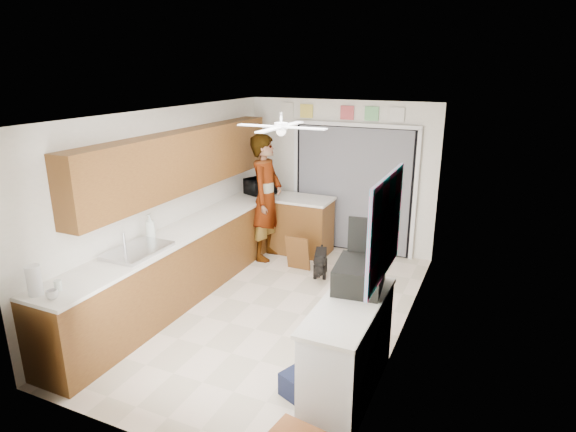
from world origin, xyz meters
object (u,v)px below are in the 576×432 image
(microwave, at_px, (260,186))
(paper_towel_roll, at_px, (34,280))
(cup, at_px, (52,295))
(man, at_px, (266,198))
(suitcase, at_px, (359,275))
(dog, at_px, (320,262))
(soap_bottle, at_px, (150,226))
(navy_crate, at_px, (304,386))

(microwave, bearing_deg, paper_towel_roll, -160.45)
(microwave, xyz_separation_m, paper_towel_roll, (-0.19, -4.25, 0.01))
(microwave, relative_size, paper_towel_roll, 1.64)
(cup, xyz_separation_m, man, (0.31, 3.80, 0.02))
(microwave, height_order, cup, microwave)
(microwave, xyz_separation_m, suitcase, (2.56, -2.84, -0.01))
(man, xyz_separation_m, dog, (1.06, -0.33, -0.79))
(paper_towel_roll, height_order, dog, paper_towel_roll)
(microwave, height_order, man, man)
(soap_bottle, distance_m, navy_crate, 2.79)
(paper_towel_roll, height_order, suitcase, paper_towel_roll)
(man, bearing_deg, microwave, 31.55)
(cup, bearing_deg, suitcase, 29.20)
(cup, height_order, dog, cup)
(soap_bottle, bearing_deg, paper_towel_roll, -89.06)
(cup, bearing_deg, soap_bottle, 98.18)
(dog, bearing_deg, soap_bottle, -148.42)
(soap_bottle, xyz_separation_m, navy_crate, (2.45, -0.88, -0.98))
(navy_crate, height_order, man, man)
(suitcase, bearing_deg, cup, -157.52)
(microwave, bearing_deg, cup, -157.55)
(microwave, distance_m, soap_bottle, 2.57)
(dog, bearing_deg, suitcase, -76.99)
(cup, bearing_deg, microwave, 90.39)
(microwave, height_order, paper_towel_roll, paper_towel_roll)
(microwave, bearing_deg, suitcase, -115.90)
(microwave, distance_m, paper_towel_roll, 4.26)
(cup, height_order, man, man)
(paper_towel_roll, xyz_separation_m, man, (0.53, 3.80, -0.08))
(soap_bottle, relative_size, paper_towel_roll, 1.10)
(cup, relative_size, paper_towel_roll, 0.38)
(microwave, distance_m, suitcase, 3.82)
(paper_towel_roll, bearing_deg, cup, 0.00)
(paper_towel_roll, distance_m, suitcase, 3.09)
(paper_towel_roll, relative_size, dog, 0.53)
(suitcase, height_order, dog, suitcase)
(man, bearing_deg, dog, -112.41)
(suitcase, xyz_separation_m, man, (-2.22, 2.39, -0.06))
(cup, height_order, navy_crate, cup)
(paper_towel_roll, relative_size, man, 0.15)
(man, bearing_deg, suitcase, -142.43)
(man, relative_size, dog, 3.65)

